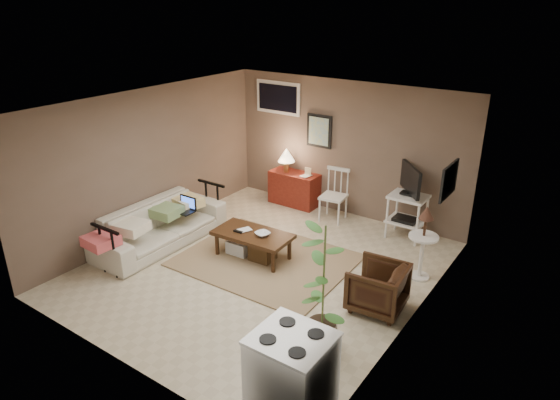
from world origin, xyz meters
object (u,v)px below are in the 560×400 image
Objects in this scene: armchair at (378,285)px; sofa at (160,219)px; spindle_chair at (334,197)px; side_table at (424,234)px; red_console at (294,185)px; tv_stand at (408,201)px; stove at (292,376)px; potted_plant at (324,284)px; coffee_table at (252,243)px.

sofa is at bearing -89.83° from armchair.
side_table is at bearing -27.54° from spindle_chair.
armchair is (3.60, 0.32, -0.10)m from sofa.
red_console is 3.21m from side_table.
armchair is at bearing -84.93° from sofa.
red_console is 0.87× the size of tv_stand.
spindle_chair is at bearing 114.26° from stove.
spindle_chair reaches higher than sofa.
tv_stand is at bearing 97.39° from stove.
tv_stand is at bearing 1.97° from spindle_chair.
side_table is 0.71× the size of potted_plant.
potted_plant is (-0.38, -2.08, 0.14)m from side_table.
sofa is at bearing -107.90° from red_console.
potted_plant is at bearing -31.78° from coffee_table.
tv_stand is at bearing 50.29° from coffee_table.
side_table reaches higher than stove.
tv_stand reaches higher than side_table.
coffee_table is 1.96m from spindle_chair.
tv_stand is 4.23m from stove.
red_console is at bearing -134.27° from armchair.
coffee_table is 2.32m from potted_plant.
stove is (3.68, -1.75, 0.02)m from sofa.
coffee_table is 2.50m from side_table.
stove is (0.54, -4.19, -0.21)m from tv_stand.
armchair is (-0.18, -1.05, -0.34)m from side_table.
side_table is (0.65, -1.08, 0.02)m from tv_stand.
stove is at bearing -115.43° from sofa.
spindle_chair is 2.75m from armchair.
armchair is 0.74× the size of stove.
armchair is (2.11, -0.15, 0.09)m from coffee_table.
red_console reaches higher than coffee_table.
coffee_table is 2.23m from red_console.
red_console is (0.84, 2.59, -0.06)m from sofa.
coffee_table is 0.78× the size of potted_plant.
potted_plant is (-0.20, -1.04, 0.48)m from armchair.
tv_stand is 1.83× the size of armchair.
red_console is 4.21m from potted_plant.
sofa is at bearing -142.07° from tv_stand.
sofa is 1.44× the size of potted_plant.
spindle_chair is at bearing -11.19° from red_console.
stove is at bearing -91.97° from side_table.
coffee_table is at bearing 134.60° from stove.
coffee_table is at bearing -72.65° from sofa.
spindle_chair is (0.97, -0.19, 0.06)m from red_console.
side_table is 1.20× the size of stove.
tv_stand is (2.30, -0.15, 0.28)m from red_console.
sofa is 2.03× the size of side_table.
potted_plant is at bearing -100.37° from side_table.
spindle_chair is 0.85× the size of side_table.
tv_stand reaches higher than stove.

